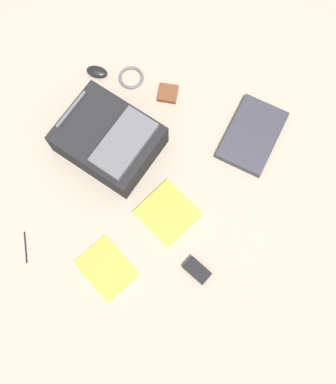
# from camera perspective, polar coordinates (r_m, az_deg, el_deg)

# --- Properties ---
(ground_plane) EXTENTS (3.89, 3.89, 0.00)m
(ground_plane) POSITION_cam_1_polar(r_m,az_deg,el_deg) (2.02, -0.26, 0.01)
(ground_plane) COLOR gray
(backpack) EXTENTS (0.39, 0.46, 0.18)m
(backpack) POSITION_cam_1_polar(r_m,az_deg,el_deg) (2.02, -7.34, 6.53)
(backpack) COLOR black
(backpack) RESTS_ON ground_plane
(laptop) EXTENTS (0.35, 0.23, 0.03)m
(laptop) POSITION_cam_1_polar(r_m,az_deg,el_deg) (2.12, 10.55, 7.08)
(laptop) COLOR #24242C
(laptop) RESTS_ON ground_plane
(book_comic) EXTENTS (0.28, 0.28, 0.02)m
(book_comic) POSITION_cam_1_polar(r_m,az_deg,el_deg) (1.98, -0.01, -2.71)
(book_comic) COLOR silver
(book_comic) RESTS_ON ground_plane
(book_manual) EXTENTS (0.25, 0.28, 0.01)m
(book_manual) POSITION_cam_1_polar(r_m,az_deg,el_deg) (1.96, -7.72, -9.54)
(book_manual) COLOR silver
(book_manual) RESTS_ON ground_plane
(computer_mouse) EXTENTS (0.08, 0.11, 0.04)m
(computer_mouse) POSITION_cam_1_polar(r_m,az_deg,el_deg) (2.25, -8.91, 14.69)
(computer_mouse) COLOR black
(computer_mouse) RESTS_ON ground_plane
(cable_coil) EXTENTS (0.12, 0.12, 0.01)m
(cable_coil) POSITION_cam_1_polar(r_m,az_deg,el_deg) (2.23, -4.65, 14.14)
(cable_coil) COLOR #4C4C51
(cable_coil) RESTS_ON ground_plane
(power_brick) EXTENTS (0.09, 0.13, 0.03)m
(power_brick) POSITION_cam_1_polar(r_m,az_deg,el_deg) (1.94, 3.66, -9.82)
(power_brick) COLOR black
(power_brick) RESTS_ON ground_plane
(pen_black) EXTENTS (0.12, 0.09, 0.01)m
(pen_black) POSITION_cam_1_polar(r_m,az_deg,el_deg) (2.05, -17.48, -6.64)
(pen_black) COLOR black
(pen_black) RESTS_ON ground_plane
(earbud_pouch) EXTENTS (0.11, 0.11, 0.02)m
(earbud_pouch) POSITION_cam_1_polar(r_m,az_deg,el_deg) (2.18, -0.02, 12.30)
(earbud_pouch) COLOR #59331E
(earbud_pouch) RESTS_ON ground_plane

